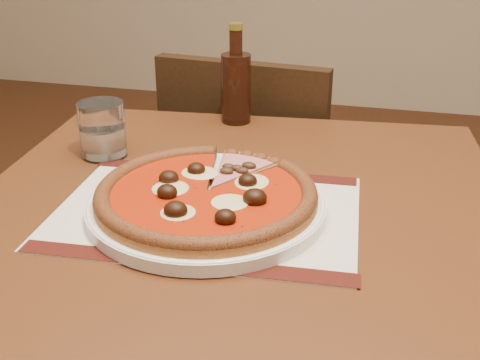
# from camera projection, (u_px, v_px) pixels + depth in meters

# --- Properties ---
(table) EXTENTS (0.87, 0.87, 0.75)m
(table) POSITION_uv_depth(u_px,v_px,m) (237.00, 262.00, 0.93)
(table) COLOR #5B2E15
(table) RESTS_ON ground
(chair_far) EXTENTS (0.44, 0.44, 0.84)m
(chair_far) POSITION_uv_depth(u_px,v_px,m) (254.00, 193.00, 1.53)
(chair_far) COLOR black
(chair_far) RESTS_ON ground
(placemat) EXTENTS (0.45, 0.33, 0.00)m
(placemat) POSITION_uv_depth(u_px,v_px,m) (207.00, 211.00, 0.87)
(placemat) COLOR silver
(placemat) RESTS_ON table
(plate) EXTENTS (0.34, 0.34, 0.02)m
(plate) POSITION_uv_depth(u_px,v_px,m) (207.00, 205.00, 0.86)
(plate) COLOR white
(plate) RESTS_ON placemat
(pizza) EXTENTS (0.32, 0.32, 0.04)m
(pizza) POSITION_uv_depth(u_px,v_px,m) (206.00, 193.00, 0.85)
(pizza) COLOR #AF642A
(pizza) RESTS_ON plate
(ham_slice) EXTENTS (0.10, 0.15, 0.02)m
(ham_slice) POSITION_uv_depth(u_px,v_px,m) (244.00, 173.00, 0.92)
(ham_slice) COLOR #AF642A
(ham_slice) RESTS_ON plate
(water_glass) EXTENTS (0.10, 0.10, 0.10)m
(water_glass) POSITION_uv_depth(u_px,v_px,m) (102.00, 130.00, 1.04)
(water_glass) COLOR white
(water_glass) RESTS_ON table
(bottle) EXTENTS (0.06, 0.06, 0.20)m
(bottle) POSITION_uv_depth(u_px,v_px,m) (236.00, 85.00, 1.19)
(bottle) COLOR #36170D
(bottle) RESTS_ON table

